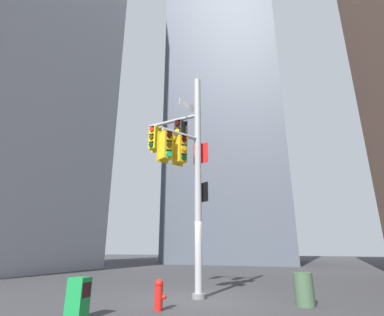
% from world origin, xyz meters
% --- Properties ---
extents(ground, '(120.00, 120.00, 0.00)m').
position_xyz_m(ground, '(0.00, 0.00, 0.00)').
color(ground, '#38383A').
extents(building_tower_left, '(12.88, 12.88, 44.36)m').
position_xyz_m(building_tower_left, '(-18.63, 5.27, 22.18)').
color(building_tower_left, '#9399A3').
rests_on(building_tower_left, ground).
extents(building_mid_block, '(13.89, 13.89, 36.33)m').
position_xyz_m(building_mid_block, '(-3.57, 25.57, 18.17)').
color(building_mid_block, '#4C5460').
rests_on(building_mid_block, ground).
extents(signal_pole_assembly, '(2.69, 2.27, 8.30)m').
position_xyz_m(signal_pole_assembly, '(-0.51, -0.17, 4.84)').
color(signal_pole_assembly, '#9EA0A3').
rests_on(signal_pole_assembly, ground).
extents(fire_hydrant, '(0.33, 0.23, 0.78)m').
position_xyz_m(fire_hydrant, '(-0.42, -2.17, 0.41)').
color(fire_hydrant, red).
rests_on(fire_hydrant, ground).
extents(newspaper_box, '(0.45, 0.36, 0.92)m').
position_xyz_m(newspaper_box, '(-1.81, -3.70, 0.46)').
color(newspaper_box, '#198C3F').
rests_on(newspaper_box, ground).
extents(trash_bin, '(0.54, 0.54, 0.90)m').
position_xyz_m(trash_bin, '(3.30, -0.23, 0.45)').
color(trash_bin, '#3F593F').
rests_on(trash_bin, ground).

